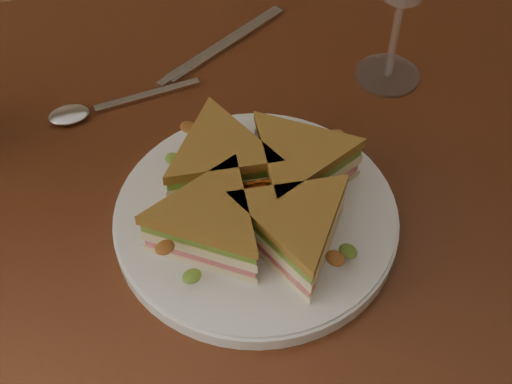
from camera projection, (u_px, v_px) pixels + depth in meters
table at (237, 232)px, 0.85m from camera, size 1.20×0.80×0.75m
plate at (256, 218)px, 0.73m from camera, size 0.29×0.29×0.02m
sandwich_wedges at (256, 195)px, 0.70m from camera, size 0.28×0.28×0.06m
crisps_mound at (256, 198)px, 0.70m from camera, size 0.09×0.09×0.05m
spoon at (89, 110)px, 0.84m from camera, size 0.18×0.04×0.01m
knife at (219, 49)px, 0.91m from camera, size 0.19×0.12×0.00m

